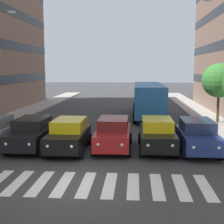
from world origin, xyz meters
name	(u,v)px	position (x,y,z in m)	size (l,w,h in m)	color
ground_plane	(75,184)	(0.00, 0.00, 0.00)	(180.00, 180.00, 0.00)	#38383A
crosswalk_markings	(75,184)	(0.00, 0.00, 0.00)	(10.35, 2.80, 0.01)	silver
car_0	(197,136)	(-5.59, -5.19, 0.89)	(2.02, 4.44, 1.72)	navy
car_1	(157,134)	(-3.50, -5.42, 0.89)	(2.02, 4.44, 1.72)	black
car_2	(113,134)	(-1.11, -5.43, 0.89)	(2.02, 4.44, 1.72)	maroon
car_3	(69,135)	(1.23, -4.92, 0.89)	(2.02, 4.44, 1.72)	black
car_4	(32,133)	(3.36, -5.22, 0.89)	(2.02, 4.44, 1.72)	black
bus_behind_traffic	(148,97)	(-3.50, -17.47, 1.86)	(2.78, 10.50, 3.00)	#286BAD
street_tree_2	(219,81)	(-8.87, -14.05, 3.47)	(2.70, 2.70, 4.68)	#513823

